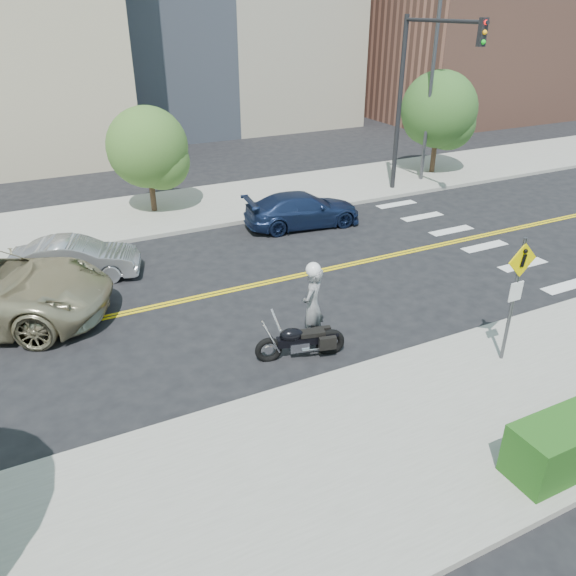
% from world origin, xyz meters
% --- Properties ---
extents(ground_plane, '(120.00, 120.00, 0.00)m').
position_xyz_m(ground_plane, '(0.00, 0.00, 0.00)').
color(ground_plane, black).
rests_on(ground_plane, ground).
extents(sidewalk_near, '(60.00, 5.00, 0.15)m').
position_xyz_m(sidewalk_near, '(0.00, -7.50, 0.07)').
color(sidewalk_near, '#9E9B91').
rests_on(sidewalk_near, ground_plane).
extents(sidewalk_far, '(60.00, 5.00, 0.15)m').
position_xyz_m(sidewalk_far, '(0.00, 7.50, 0.07)').
color(sidewalk_far, '#9E9B91').
rests_on(sidewalk_far, ground_plane).
extents(building_right, '(14.00, 12.00, 12.00)m').
position_xyz_m(building_right, '(26.00, 20.00, 6.00)').
color(building_right, '#8C5947').
rests_on(building_right, ground_plane).
extents(lamp_post, '(0.16, 0.16, 8.00)m').
position_xyz_m(lamp_post, '(12.00, 6.50, 4.15)').
color(lamp_post, '#4C4C51').
rests_on(lamp_post, sidewalk_far).
extents(traffic_light, '(0.28, 4.50, 7.00)m').
position_xyz_m(traffic_light, '(10.00, 5.08, 4.67)').
color(traffic_light, black).
rests_on(traffic_light, sidewalk_far).
extents(pedestrian_sign, '(0.78, 0.08, 3.00)m').
position_xyz_m(pedestrian_sign, '(4.20, -6.31, 1.96)').
color(pedestrian_sign, '#4C4C51').
rests_on(pedestrian_sign, sidewalk_near).
extents(motorcyclist, '(0.87, 0.84, 2.14)m').
position_xyz_m(motorcyclist, '(0.72, -3.49, 1.07)').
color(motorcyclist, silver).
rests_on(motorcyclist, ground).
extents(motorcycle, '(2.18, 1.11, 1.27)m').
position_xyz_m(motorcycle, '(0.15, -3.97, 0.63)').
color(motorcycle, black).
rests_on(motorcycle, ground).
extents(parked_car_silver, '(3.97, 2.34, 1.23)m').
position_xyz_m(parked_car_silver, '(-3.96, 2.90, 0.62)').
color(parked_car_silver, '#9A9CA1').
rests_on(parked_car_silver, ground).
extents(parked_car_blue, '(4.55, 2.28, 1.27)m').
position_xyz_m(parked_car_blue, '(4.30, 3.82, 0.64)').
color(parked_car_blue, navy).
rests_on(parked_car_blue, ground).
extents(tree_far_a, '(3.06, 3.06, 4.18)m').
position_xyz_m(tree_far_a, '(-0.37, 7.63, 2.65)').
color(tree_far_a, '#382619').
rests_on(tree_far_a, ground).
extents(tree_far_b, '(3.52, 3.52, 4.86)m').
position_xyz_m(tree_far_b, '(13.29, 7.29, 3.10)').
color(tree_far_b, '#382619').
rests_on(tree_far_b, ground).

